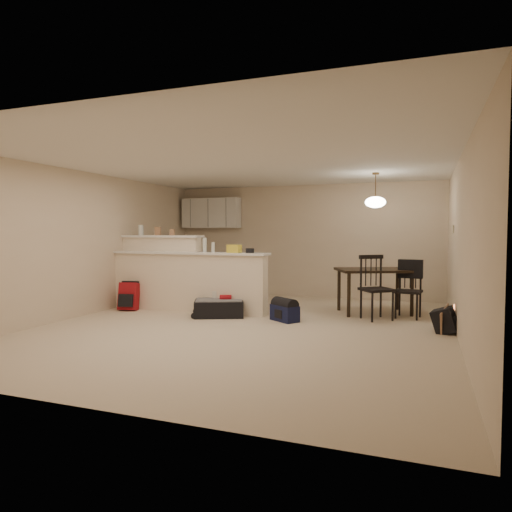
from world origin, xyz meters
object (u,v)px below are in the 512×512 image
at_px(black_daypack, 445,320).
at_px(suitcase, 219,308).
at_px(red_backpack, 129,297).
at_px(dining_table, 374,274).
at_px(dining_chair_near, 377,288).
at_px(navy_duffel, 285,313).
at_px(dining_chair_far, 408,290).
at_px(pendant_lamp, 375,202).

bearing_deg(black_daypack, suitcase, 100.31).
bearing_deg(black_daypack, red_backpack, 100.31).
distance_m(dining_table, dining_chair_near, 0.63).
bearing_deg(navy_duffel, dining_chair_far, 62.41).
xyz_separation_m(dining_table, dining_chair_near, (0.10, -0.60, -0.17)).
distance_m(dining_table, navy_duffel, 1.88).
bearing_deg(dining_chair_far, dining_table, 163.92).
xyz_separation_m(pendant_lamp, red_backpack, (-4.32, -1.24, -1.74)).
xyz_separation_m(dining_table, dining_chair_far, (0.59, -0.27, -0.22)).
bearing_deg(dining_table, pendant_lamp, 66.00).
height_order(dining_chair_near, black_daypack, dining_chair_near).
relative_size(suitcase, black_daypack, 2.12).
bearing_deg(dining_table, navy_duffel, -160.13).
xyz_separation_m(pendant_lamp, dining_chair_near, (0.10, -0.60, -1.46)).
relative_size(dining_chair_near, navy_duffel, 2.24).
relative_size(dining_chair_near, red_backpack, 2.11).
distance_m(dining_table, pendant_lamp, 1.29).
relative_size(navy_duffel, black_daypack, 1.22).
relative_size(dining_chair_far, black_daypack, 2.46).
xyz_separation_m(dining_chair_far, black_daypack, (0.54, -0.98, -0.31)).
relative_size(dining_chair_far, red_backpack, 1.90).
height_order(suitcase, navy_duffel, suitcase).
xyz_separation_m(dining_table, black_daypack, (1.12, -1.24, -0.53)).
bearing_deg(dining_chair_near, dining_chair_far, -2.29).
bearing_deg(suitcase, dining_table, 2.83).
relative_size(red_backpack, black_daypack, 1.30).
bearing_deg(red_backpack, black_daypack, -12.24).
bearing_deg(suitcase, navy_duffel, -23.86).
bearing_deg(black_daypack, dining_table, 52.43).
distance_m(dining_chair_far, black_daypack, 1.16).
bearing_deg(red_backpack, pendant_lamp, 3.82).
bearing_deg(red_backpack, dining_table, 3.82).
bearing_deg(dining_chair_far, pendant_lamp, 163.92).
distance_m(dining_chair_near, suitcase, 2.68).
xyz_separation_m(navy_duffel, black_daypack, (2.42, 0.00, 0.04)).
bearing_deg(red_backpack, suitcase, -12.24).
relative_size(dining_table, suitcase, 1.83).
distance_m(dining_table, red_backpack, 4.52).
height_order(dining_table, red_backpack, dining_table).
relative_size(pendant_lamp, suitcase, 0.75).
xyz_separation_m(pendant_lamp, dining_chair_far, (0.59, -0.27, -1.51)).
height_order(dining_chair_near, navy_duffel, dining_chair_near).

